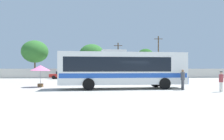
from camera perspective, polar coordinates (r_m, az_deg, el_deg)
name	(u,v)px	position (r m, az deg, el deg)	size (l,w,h in m)	color
ground_plane	(121,82)	(29.76, 2.43, -3.26)	(300.00, 300.00, 0.00)	#A3A099
perimeter_wall	(114,73)	(42.99, 0.49, -0.90)	(80.00, 0.30, 1.90)	beige
coach_bus_white_blue	(121,68)	(19.78, 2.53, 0.52)	(11.81, 3.24, 3.60)	white
attendant_by_bus_door	(183,78)	(19.54, 18.49, -2.16)	(0.41, 0.41, 1.79)	#4C4C51
passenger_waiting_on_apron	(221,80)	(19.07, 27.29, -2.46)	(0.44, 0.44, 1.65)	silver
vendor_umbrella_near_gate_pink	(40,68)	(22.69, -18.70, 0.39)	(2.01, 2.01, 2.22)	gray
parked_car_leftmost_red	(63,75)	(40.09, -13.07, -1.27)	(4.65, 2.25, 1.42)	red
parked_car_second_red	(92,75)	(39.17, -5.37, -1.30)	(4.10, 2.12, 1.42)	red
parked_car_third_silver	(125,75)	(39.93, 3.59, -1.24)	(4.51, 2.11, 1.46)	#B7BABF
parked_car_rightmost_white	(156,74)	(40.87, 11.73, -1.18)	(4.45, 2.25, 1.52)	silver
utility_pole_near	(158,56)	(46.50, 12.36, 3.71)	(1.80, 0.24, 8.87)	#4C3823
utility_pole_far	(118,59)	(45.17, 1.64, 2.87)	(1.80, 0.24, 7.40)	#4C3823
roadside_tree_left	(35,52)	(49.52, -20.04, 4.67)	(5.72, 5.72, 8.08)	brown
roadside_tree_midleft	(92,55)	(46.72, -5.45, 4.04)	(5.57, 5.57, 7.28)	brown
roadside_tree_midright	(145,56)	(48.08, 8.99, 3.78)	(3.67, 3.67, 6.36)	brown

